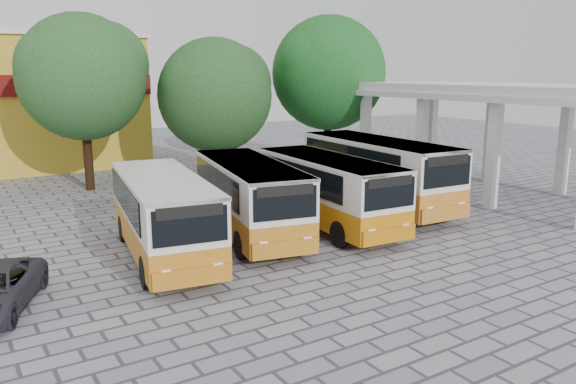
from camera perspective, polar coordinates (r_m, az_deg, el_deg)
ground at (r=19.86m, az=9.77°, el=-5.59°), size 90.00×90.00×0.00m
terminal_shelter at (r=29.43m, az=20.34°, el=9.31°), size 6.80×15.80×5.40m
bus_far_left at (r=18.58m, az=-12.54°, el=-1.93°), size 3.43×7.80×2.71m
bus_centre_left at (r=20.64m, az=-3.98°, el=-0.17°), size 3.80×8.02×2.76m
bus_centre_right at (r=21.83m, az=4.05°, el=0.48°), size 2.80×7.75×2.74m
bus_far_right at (r=25.06m, az=9.06°, el=2.31°), size 3.13×8.66×3.07m
tree_left at (r=30.21m, az=-20.08°, el=11.29°), size 6.58×6.26×8.84m
tree_middle at (r=30.95m, az=-7.33°, el=10.10°), size 6.44×6.13×7.80m
tree_right at (r=34.37m, az=4.24°, el=12.32°), size 7.11×6.77×9.27m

